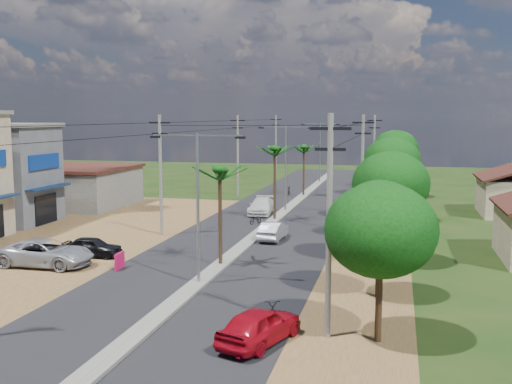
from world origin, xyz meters
TOP-DOWN VIEW (x-y plane):
  - ground at (0.00, 0.00)m, footprint 160.00×160.00m
  - road at (0.00, 15.00)m, footprint 12.00×110.00m
  - median at (0.00, 18.00)m, footprint 1.00×90.00m
  - dirt_lot_west at (-15.00, 8.00)m, footprint 18.00×46.00m
  - dirt_shoulder_east at (8.50, 15.00)m, footprint 5.00×90.00m
  - shophouse_grey at (-21.98, 14.00)m, footprint 9.00×6.40m
  - low_shed at (-21.00, 24.00)m, footprint 10.40×10.40m
  - tree_east_a at (9.50, -6.00)m, footprint 4.40×4.40m
  - tree_east_b at (9.30, 0.00)m, footprint 4.00×4.00m
  - tree_east_c at (9.70, 7.00)m, footprint 4.60×4.60m
  - tree_east_d at (9.40, 14.00)m, footprint 4.20×4.20m
  - tree_east_e at (9.60, 22.00)m, footprint 4.80×4.80m
  - tree_east_f at (9.20, 30.00)m, footprint 3.80×3.80m
  - tree_east_g at (9.80, 38.00)m, footprint 5.00×5.00m
  - tree_east_h at (9.50, 46.00)m, footprint 4.40×4.40m
  - palm_median_near at (0.00, 4.00)m, footprint 2.00×2.00m
  - palm_median_mid at (0.00, 20.00)m, footprint 2.00×2.00m
  - palm_median_far at (0.00, 36.00)m, footprint 2.00×2.00m
  - streetlight_near at (0.00, 0.00)m, footprint 5.10×0.18m
  - streetlight_mid at (0.00, 25.00)m, footprint 5.10×0.18m
  - streetlight_far at (0.00, 50.00)m, footprint 5.10×0.18m
  - utility_pole_w_b at (-7.00, 12.00)m, footprint 1.60×0.24m
  - utility_pole_w_c at (-7.00, 34.00)m, footprint 1.60×0.24m
  - utility_pole_w_d at (-7.00, 55.00)m, footprint 1.60×0.24m
  - utility_pole_e_a at (7.50, -6.00)m, footprint 1.60×0.24m
  - utility_pole_e_b at (7.50, 16.00)m, footprint 1.60×0.24m
  - utility_pole_e_c at (7.50, 38.00)m, footprint 1.60×0.24m
  - car_red_near at (5.00, -7.35)m, footprint 3.05×4.59m
  - car_silver_mid at (1.50, 12.18)m, footprint 1.59×4.06m
  - car_white_far at (-1.85, 23.13)m, footprint 2.32×5.06m
  - car_parked_silver at (-10.07, 1.61)m, footprint 5.68×2.62m
  - car_parked_dark at (-8.58, 4.40)m, footprint 3.86×1.80m
  - moto_rider_east at (5.20, -5.58)m, footprint 1.26×2.05m
  - moto_rider_west_a at (-1.20, 18.09)m, footprint 1.09×1.68m
  - moto_rider_west_b at (-1.71, 36.35)m, footprint 0.61×1.74m
  - roadside_sign at (-5.50, 1.94)m, footprint 0.11×1.22m

SIDE VIEW (x-z plane):
  - ground at x=0.00m, z-range 0.00..0.00m
  - dirt_shoulder_east at x=8.50m, z-range 0.00..0.03m
  - dirt_lot_west at x=-15.00m, z-range 0.00..0.04m
  - road at x=0.00m, z-range 0.00..0.04m
  - median at x=0.00m, z-range 0.00..0.18m
  - moto_rider_west_a at x=-1.20m, z-range 0.00..0.83m
  - roadside_sign at x=-5.50m, z-range 0.00..1.01m
  - moto_rider_east at x=5.20m, z-range 0.00..1.02m
  - moto_rider_west_b at x=-1.71m, z-range 0.00..1.02m
  - car_parked_dark at x=-8.58m, z-range 0.00..1.28m
  - car_silver_mid at x=1.50m, z-range 0.00..1.32m
  - car_white_far at x=-1.85m, z-range 0.00..1.44m
  - car_red_near at x=5.00m, z-range 0.00..1.45m
  - car_parked_silver at x=-10.07m, z-range 0.00..1.58m
  - low_shed at x=-21.00m, z-range -0.01..3.94m
  - tree_east_f at x=9.20m, z-range 1.13..6.64m
  - tree_east_b at x=9.30m, z-range 1.20..7.03m
  - shophouse_grey at x=-21.98m, z-range 0.01..8.31m
  - tree_east_d at x=9.40m, z-range 1.27..7.41m
  - tree_east_a at x=9.50m, z-range 1.30..7.67m
  - tree_east_h at x=9.50m, z-range 1.38..7.90m
  - utility_pole_w_b at x=-7.00m, z-range 0.26..9.26m
  - utility_pole_w_c at x=-7.00m, z-range 0.26..9.26m
  - utility_pole_w_d at x=-7.00m, z-range 0.26..9.26m
  - utility_pole_e_a at x=7.50m, z-range 0.26..9.26m
  - utility_pole_e_b at x=7.50m, z-range 0.26..9.26m
  - utility_pole_e_c at x=7.50m, z-range 0.26..9.26m
  - streetlight_near at x=0.00m, z-range 0.79..8.79m
  - streetlight_mid at x=0.00m, z-range 0.79..8.79m
  - streetlight_far at x=0.00m, z-range 0.79..8.79m
  - tree_east_c at x=9.70m, z-range 1.45..8.28m
  - tree_east_e at x=9.60m, z-range 1.52..8.66m
  - tree_east_g at x=9.80m, z-range 1.55..8.93m
  - palm_median_far at x=0.00m, z-range 2.34..8.19m
  - palm_median_near at x=0.00m, z-range 2.46..8.61m
  - palm_median_mid at x=0.00m, z-range 2.62..9.17m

